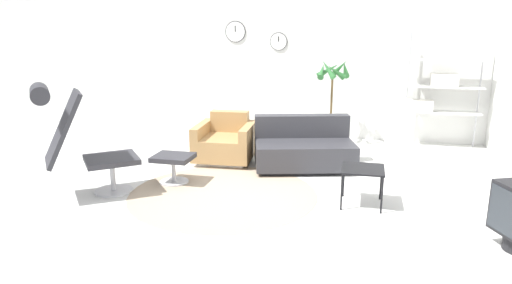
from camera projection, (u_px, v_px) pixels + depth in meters
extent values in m
plane|color=silver|center=(232.00, 188.00, 5.55)|extent=(12.00, 12.00, 0.00)
cube|color=silver|center=(279.00, 56.00, 8.00)|extent=(12.00, 0.06, 2.80)
cylinder|color=black|center=(235.00, 32.00, 8.03)|extent=(0.37, 0.01, 0.37)
cylinder|color=white|center=(235.00, 32.00, 8.03)|extent=(0.35, 0.02, 0.35)
cube|color=black|center=(235.00, 29.00, 8.00)|extent=(0.01, 0.01, 0.10)
cylinder|color=black|center=(279.00, 41.00, 7.90)|extent=(0.30, 0.01, 0.30)
cylinder|color=white|center=(279.00, 41.00, 7.89)|extent=(0.29, 0.02, 0.29)
cube|color=black|center=(279.00, 39.00, 7.87)|extent=(0.01, 0.01, 0.09)
cylinder|color=tan|center=(223.00, 194.00, 5.34)|extent=(2.20, 2.20, 0.01)
cylinder|color=#BCBCC1|center=(114.00, 191.00, 5.43)|extent=(0.62, 0.62, 0.02)
cylinder|color=#BCBCC1|center=(113.00, 176.00, 5.38)|extent=(0.06, 0.06, 0.34)
cube|color=#2D2D33|center=(111.00, 159.00, 5.33)|extent=(0.80, 0.80, 0.06)
cube|color=#2D2D33|center=(63.00, 128.00, 5.02)|extent=(0.68, 0.70, 0.81)
cylinder|color=#2D2D33|center=(39.00, 93.00, 4.84)|extent=(0.47, 0.51, 0.19)
cylinder|color=#BCBCC1|center=(174.00, 182.00, 5.74)|extent=(0.36, 0.36, 0.02)
cylinder|color=#BCBCC1|center=(174.00, 170.00, 5.70)|extent=(0.05, 0.05, 0.28)
cube|color=#2D2D33|center=(173.00, 157.00, 5.66)|extent=(0.48, 0.40, 0.06)
cube|color=silver|center=(225.00, 159.00, 6.66)|extent=(0.70, 0.72, 0.06)
cube|color=#AD8451|center=(225.00, 146.00, 6.61)|extent=(0.62, 0.87, 0.31)
cube|color=#AD8451|center=(230.00, 121.00, 6.85)|extent=(0.58, 0.21, 0.31)
cube|color=#AD8451|center=(248.00, 142.00, 6.53)|extent=(0.17, 0.84, 0.48)
cube|color=#AD8451|center=(202.00, 140.00, 6.65)|extent=(0.17, 0.84, 0.48)
cube|color=black|center=(304.00, 166.00, 6.31)|extent=(1.34, 0.98, 0.05)
cube|color=#333338|center=(304.00, 153.00, 6.27)|extent=(1.50, 1.13, 0.33)
cube|color=#333338|center=(302.00, 126.00, 6.48)|extent=(1.34, 0.55, 0.31)
cube|color=black|center=(363.00, 169.00, 4.93)|extent=(0.45, 0.45, 0.02)
cylinder|color=black|center=(342.00, 192.00, 4.83)|extent=(0.02, 0.02, 0.40)
cylinder|color=black|center=(382.00, 195.00, 4.74)|extent=(0.02, 0.02, 0.40)
cylinder|color=black|center=(344.00, 180.00, 5.22)|extent=(0.02, 0.02, 0.40)
cylinder|color=black|center=(381.00, 183.00, 5.13)|extent=(0.02, 0.02, 0.40)
cube|color=#282D33|center=(505.00, 212.00, 3.87)|extent=(0.16, 0.35, 0.39)
cylinder|color=silver|center=(330.00, 137.00, 7.55)|extent=(0.32, 0.32, 0.26)
cylinder|color=#382819|center=(330.00, 130.00, 7.52)|extent=(0.29, 0.29, 0.02)
cylinder|color=brown|center=(331.00, 103.00, 7.42)|extent=(0.04, 0.04, 0.86)
cone|color=#2D6B33|center=(345.00, 69.00, 7.22)|extent=(0.14, 0.45, 0.33)
cone|color=#2D6B33|center=(339.00, 68.00, 7.37)|extent=(0.35, 0.31, 0.33)
cone|color=#2D6B33|center=(328.00, 70.00, 7.45)|extent=(0.40, 0.27, 0.27)
cone|color=#2D6B33|center=(322.00, 71.00, 7.33)|extent=(0.11, 0.39, 0.27)
cone|color=#2D6B33|center=(328.00, 69.00, 7.20)|extent=(0.31, 0.25, 0.32)
cone|color=#2D6B33|center=(336.00, 72.00, 7.16)|extent=(0.34, 0.23, 0.27)
cylinder|color=#BCBCC1|center=(407.00, 89.00, 7.48)|extent=(0.03, 0.03, 1.81)
cylinder|color=#BCBCC1|center=(479.00, 91.00, 7.23)|extent=(0.03, 0.03, 1.81)
cube|color=silver|center=(442.00, 112.00, 7.32)|extent=(1.16, 0.28, 0.02)
cube|color=silver|center=(444.00, 87.00, 7.22)|extent=(1.16, 0.28, 0.02)
cube|color=silver|center=(447.00, 60.00, 7.12)|extent=(1.16, 0.28, 0.02)
cube|color=beige|center=(419.00, 105.00, 7.37)|extent=(0.41, 0.24, 0.18)
cube|color=silver|center=(444.00, 80.00, 7.19)|extent=(0.40, 0.24, 0.20)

